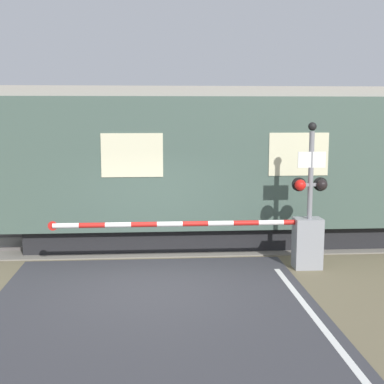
{
  "coord_description": "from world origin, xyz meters",
  "views": [
    {
      "loc": [
        0.02,
        -10.11,
        3.43
      ],
      "look_at": [
        0.88,
        1.71,
        1.64
      ],
      "focal_mm": 50.0,
      "sensor_mm": 36.0,
      "label": 1
    }
  ],
  "objects": [
    {
      "name": "train",
      "position": [
        3.45,
        3.74,
        2.05
      ],
      "size": [
        14.25,
        2.93,
        4.01
      ],
      "color": "black",
      "rests_on": "ground_plane"
    },
    {
      "name": "track_bed",
      "position": [
        0.0,
        3.74,
        0.02
      ],
      "size": [
        36.0,
        3.2,
        0.13
      ],
      "color": "slate",
      "rests_on": "ground_plane"
    },
    {
      "name": "ground_plane",
      "position": [
        0.0,
        0.0,
        0.0
      ],
      "size": [
        80.0,
        80.0,
        0.0
      ],
      "primitive_type": "plane",
      "color": "#6B6047"
    },
    {
      "name": "signal_post",
      "position": [
        3.39,
        1.05,
        1.83
      ],
      "size": [
        0.77,
        0.26,
        3.2
      ],
      "color": "gray",
      "rests_on": "ground_plane"
    },
    {
      "name": "crossing_barrier",
      "position": [
        2.87,
        1.11,
        0.65
      ],
      "size": [
        5.9,
        0.44,
        1.14
      ],
      "color": "gray",
      "rests_on": "ground_plane"
    }
  ]
}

